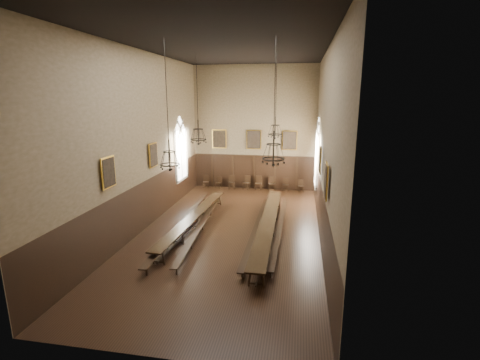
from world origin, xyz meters
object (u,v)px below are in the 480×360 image
(bench_left_outer, at_px, (183,224))
(chair_6, at_px, (285,187))
(chair_1, at_px, (219,185))
(chair_3, at_px, (246,185))
(chair_0, at_px, (206,184))
(chair_4, at_px, (258,186))
(bench_left_inner, at_px, (202,224))
(table_left, at_px, (194,222))
(chandelier_front_left, at_px, (170,156))
(bench_right_outer, at_px, (280,229))
(chandelier_front_right, at_px, (273,152))
(chair_5, at_px, (272,186))
(chair_7, at_px, (301,188))
(chair_2, at_px, (232,185))
(bench_right_inner, at_px, (257,229))
(chandelier_back_left, at_px, (198,134))
(table_right, at_px, (268,228))
(chandelier_back_right, at_px, (275,128))

(bench_left_outer, bearing_deg, chair_6, 60.37)
(chair_1, distance_m, chair_3, 2.12)
(chair_0, xyz_separation_m, chair_4, (4.01, 0.02, 0.03))
(bench_left_inner, distance_m, chair_1, 8.56)
(table_left, height_order, chair_4, chair_4)
(chair_0, relative_size, chandelier_front_left, 0.18)
(chair_4, height_order, chandelier_front_left, chandelier_front_left)
(bench_right_outer, relative_size, chair_4, 9.37)
(table_left, height_order, bench_left_inner, table_left)
(chandelier_front_right, bearing_deg, bench_left_outer, 155.31)
(chair_5, xyz_separation_m, chair_7, (2.12, -0.06, -0.05))
(chair_2, relative_size, chair_6, 1.05)
(bench_right_inner, bearing_deg, chandelier_back_left, 143.78)
(bench_left_outer, distance_m, chair_3, 8.88)
(bench_right_outer, bearing_deg, bench_left_outer, -176.91)
(bench_right_outer, bearing_deg, bench_left_inner, -177.73)
(bench_right_outer, relative_size, chandelier_back_left, 2.03)
(table_right, height_order, bench_right_outer, table_right)
(chair_1, xyz_separation_m, chandelier_back_right, (4.59, -5.68, 4.79))
(bench_left_outer, distance_m, chandelier_back_left, 5.16)
(chair_6, bearing_deg, chandelier_back_right, -96.23)
(bench_left_inner, distance_m, chandelier_front_right, 6.14)
(bench_left_inner, height_order, chair_3, chair_3)
(table_right, distance_m, chair_1, 9.85)
(bench_left_outer, relative_size, chair_3, 10.25)
(bench_right_outer, bearing_deg, chair_3, 109.74)
(chair_5, bearing_deg, chair_3, 163.40)
(bench_left_outer, xyz_separation_m, chair_2, (0.90, 8.56, 0.00))
(bench_left_outer, xyz_separation_m, chair_5, (3.92, 8.66, 0.01))
(chair_0, bearing_deg, bench_right_inner, -65.99)
(table_left, distance_m, chair_7, 9.99)
(chair_1, relative_size, chair_3, 0.84)
(bench_left_outer, distance_m, chandelier_front_left, 4.76)
(chair_3, relative_size, chandelier_front_right, 0.21)
(chair_0, height_order, chair_3, chair_3)
(bench_left_inner, distance_m, chair_7, 9.86)
(chair_4, height_order, chair_5, chair_4)
(chair_6, bearing_deg, chair_1, 178.72)
(bench_right_inner, height_order, bench_right_outer, bench_right_outer)
(table_left, xyz_separation_m, bench_right_inner, (3.35, -0.27, -0.09))
(table_left, xyz_separation_m, bench_left_inner, (0.49, -0.15, -0.07))
(chair_0, xyz_separation_m, chair_6, (6.02, 0.07, 0.01))
(chandelier_back_left, distance_m, chandelier_front_right, 6.78)
(bench_right_outer, distance_m, chair_5, 8.46)
(bench_right_inner, distance_m, chandelier_back_left, 6.39)
(chair_3, bearing_deg, table_right, -59.25)
(table_left, height_order, chair_0, chair_0)
(chair_4, relative_size, chandelier_front_left, 0.20)
(chair_6, xyz_separation_m, chair_7, (1.12, -0.04, -0.03))
(chair_0, height_order, chair_1, chair_0)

